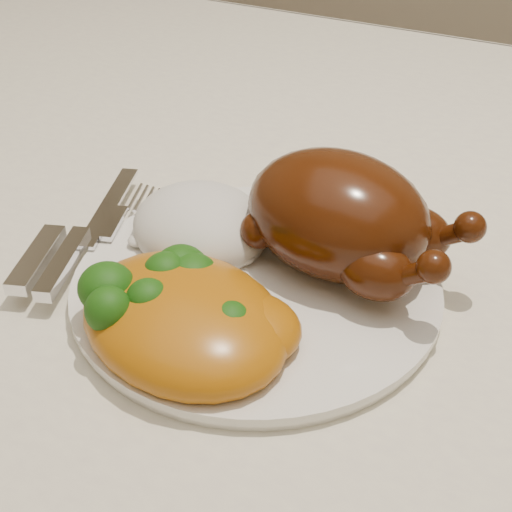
% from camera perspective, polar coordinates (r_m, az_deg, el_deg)
% --- Properties ---
extents(dining_table, '(1.60, 0.90, 0.76)m').
position_cam_1_polar(dining_table, '(0.60, 7.87, -7.44)').
color(dining_table, brown).
rests_on(dining_table, floor).
extents(tablecloth, '(1.73, 1.03, 0.18)m').
position_cam_1_polar(tablecloth, '(0.56, 8.47, -1.91)').
color(tablecloth, beige).
rests_on(tablecloth, dining_table).
extents(dinner_plate, '(0.26, 0.26, 0.01)m').
position_cam_1_polar(dinner_plate, '(0.49, -0.00, -2.42)').
color(dinner_plate, white).
rests_on(dinner_plate, tablecloth).
extents(roast_chicken, '(0.17, 0.12, 0.08)m').
position_cam_1_polar(roast_chicken, '(0.48, 6.89, 3.15)').
color(roast_chicken, '#441907').
rests_on(roast_chicken, dinner_plate).
extents(rice_mound, '(0.13, 0.12, 0.06)m').
position_cam_1_polar(rice_mound, '(0.52, -4.43, 2.31)').
color(rice_mound, white).
rests_on(rice_mound, dinner_plate).
extents(mac_and_cheese, '(0.17, 0.15, 0.06)m').
position_cam_1_polar(mac_and_cheese, '(0.44, -5.45, -4.73)').
color(mac_and_cheese, '#BE750C').
rests_on(mac_and_cheese, dinner_plate).
extents(cutlery, '(0.06, 0.18, 0.01)m').
position_cam_1_polar(cutlery, '(0.53, -14.43, 1.06)').
color(cutlery, silver).
rests_on(cutlery, dinner_plate).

